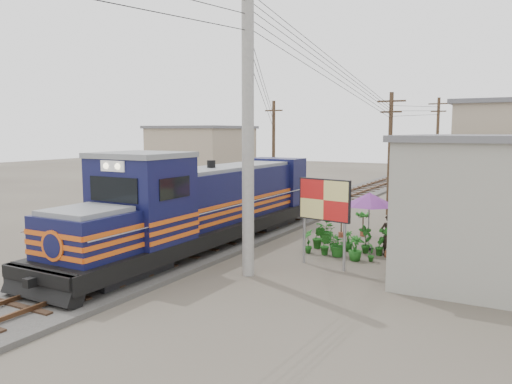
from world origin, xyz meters
The scene contains 14 objects.
ground centered at (0.00, 0.00, 0.00)m, with size 120.00×120.00×0.00m, color #473F35.
ballast centered at (0.00, 10.00, 0.08)m, with size 3.60×70.00×0.16m, color #595651.
track centered at (0.00, 10.00, 0.26)m, with size 1.15×70.00×0.12m.
locomotive centered at (0.00, 1.92, 1.73)m, with size 2.94×15.99×3.96m.
utility_pole_main centered at (3.50, -0.50, 5.00)m, with size 0.40×0.40×10.00m.
wooden_pole_mid centered at (4.50, 14.00, 3.68)m, with size 1.60×0.24×7.00m.
wooden_pole_far centered at (4.80, 28.00, 3.93)m, with size 1.60×0.24×7.50m.
wooden_pole_left centered at (-5.00, 18.00, 3.68)m, with size 1.60×0.24×7.00m.
power_lines centered at (-0.14, 8.49, 7.56)m, with size 9.65×19.00×3.30m.
shophouse_left centered at (-10.00, 16.00, 2.61)m, with size 6.30×6.30×5.20m.
billboard centered at (5.33, 1.71, 2.32)m, with size 2.03×0.50×3.16m.
market_umbrella centered at (5.97, 5.06, 2.07)m, with size 2.77×2.77×2.35m.
vendor centered at (6.90, 4.54, 0.81)m, with size 0.59×0.39×1.61m, color black.
plant_nursery centered at (4.96, 4.21, 0.47)m, with size 3.43×3.38×1.13m.
Camera 1 is at (11.66, -14.66, 4.83)m, focal length 35.00 mm.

